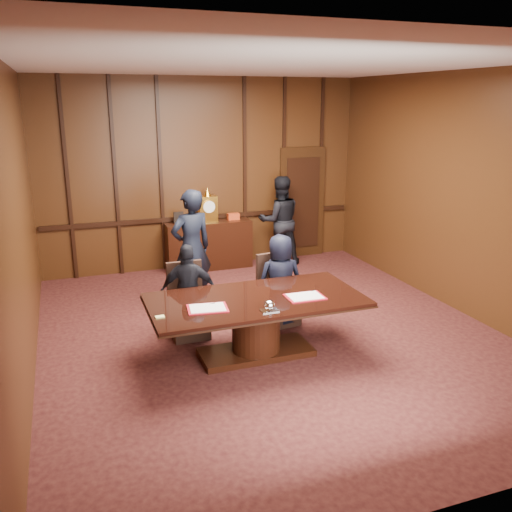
{
  "coord_description": "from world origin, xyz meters",
  "views": [
    {
      "loc": [
        -2.5,
        -6.32,
        3.07
      ],
      "look_at": [
        -0.12,
        0.29,
        1.05
      ],
      "focal_mm": 38.0,
      "sensor_mm": 36.0,
      "label": 1
    }
  ],
  "objects": [
    {
      "name": "room",
      "position": [
        0.07,
        0.14,
        1.72
      ],
      "size": [
        7.0,
        7.04,
        3.5
      ],
      "color": "black",
      "rests_on": "ground"
    },
    {
      "name": "sideboard",
      "position": [
        0.0,
        3.26,
        0.49
      ],
      "size": [
        1.6,
        0.45,
        1.54
      ],
      "color": "black",
      "rests_on": "ground"
    },
    {
      "name": "conference_table",
      "position": [
        -0.41,
        -0.5,
        0.51
      ],
      "size": [
        2.62,
        1.32,
        0.76
      ],
      "color": "black",
      "rests_on": "ground"
    },
    {
      "name": "folder_left",
      "position": [
        -1.05,
        -0.65,
        0.77
      ],
      "size": [
        0.5,
        0.39,
        0.02
      ],
      "rotation": [
        0.0,
        0.0,
        -0.13
      ],
      "color": "#A70F1C",
      "rests_on": "conference_table"
    },
    {
      "name": "folder_right",
      "position": [
        0.17,
        -0.68,
        0.77
      ],
      "size": [
        0.47,
        0.34,
        0.02
      ],
      "rotation": [
        0.0,
        0.0,
        -0.02
      ],
      "color": "#A70F1C",
      "rests_on": "conference_table"
    },
    {
      "name": "inkstand",
      "position": [
        -0.41,
        -0.95,
        0.81
      ],
      "size": [
        0.2,
        0.14,
        0.12
      ],
      "color": "white",
      "rests_on": "conference_table"
    },
    {
      "name": "notepad",
      "position": [
        -1.62,
        -0.72,
        0.77
      ],
      "size": [
        0.1,
        0.07,
        0.01
      ],
      "primitive_type": "cube",
      "rotation": [
        0.0,
        0.0,
        0.04
      ],
      "color": "#FFED7C",
      "rests_on": "conference_table"
    },
    {
      "name": "chair_left",
      "position": [
        -1.06,
        0.38,
        0.29
      ],
      "size": [
        0.48,
        0.48,
        0.99
      ],
      "rotation": [
        0.0,
        0.0,
        0.01
      ],
      "color": "black",
      "rests_on": "ground"
    },
    {
      "name": "chair_right",
      "position": [
        0.24,
        0.38,
        0.29
      ],
      "size": [
        0.55,
        0.55,
        0.99
      ],
      "rotation": [
        0.0,
        0.0,
        0.16
      ],
      "color": "black",
      "rests_on": "ground"
    },
    {
      "name": "signatory_left",
      "position": [
        -1.06,
        0.3,
        0.65
      ],
      "size": [
        0.81,
        0.48,
        1.29
      ],
      "primitive_type": "imported",
      "rotation": [
        0.0,
        0.0,
        2.91
      ],
      "color": "black",
      "rests_on": "ground"
    },
    {
      "name": "signatory_right",
      "position": [
        0.24,
        0.3,
        0.66
      ],
      "size": [
        0.68,
        0.48,
        1.31
      ],
      "primitive_type": "imported",
      "rotation": [
        0.0,
        0.0,
        3.04
      ],
      "color": "black",
      "rests_on": "ground"
    },
    {
      "name": "witness_left",
      "position": [
        -0.73,
        1.51,
        0.9
      ],
      "size": [
        0.74,
        0.58,
        1.81
      ],
      "primitive_type": "imported",
      "rotation": [
        0.0,
        0.0,
        3.38
      ],
      "color": "black",
      "rests_on": "ground"
    },
    {
      "name": "witness_right",
      "position": [
        1.37,
        3.1,
        0.85
      ],
      "size": [
        0.9,
        0.74,
        1.71
      ],
      "primitive_type": "imported",
      "rotation": [
        0.0,
        0.0,
        3.03
      ],
      "color": "black",
      "rests_on": "ground"
    }
  ]
}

